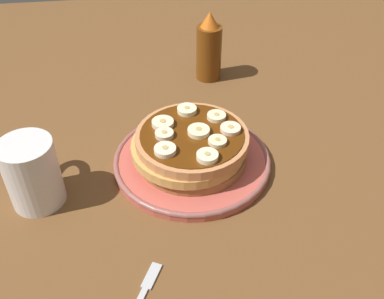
% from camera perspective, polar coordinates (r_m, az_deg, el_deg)
% --- Properties ---
extents(ground_plane, '(1.40, 1.40, 0.03)m').
position_cam_1_polar(ground_plane, '(0.67, -0.00, -2.84)').
color(ground_plane, brown).
extents(plate, '(0.24, 0.24, 0.01)m').
position_cam_1_polar(plate, '(0.65, -0.00, -1.37)').
color(plate, '#CC594C').
rests_on(plate, ground_plane).
extents(pancake_stack, '(0.17, 0.17, 0.05)m').
position_cam_1_polar(pancake_stack, '(0.64, -0.39, 0.58)').
color(pancake_stack, '#976235').
rests_on(pancake_stack, plate).
extents(banana_slice_0, '(0.03, 0.03, 0.01)m').
position_cam_1_polar(banana_slice_0, '(0.62, 0.94, 2.14)').
color(banana_slice_0, '#FAEEB7').
rests_on(banana_slice_0, pancake_stack).
extents(banana_slice_1, '(0.03, 0.03, 0.01)m').
position_cam_1_polar(banana_slice_1, '(0.65, 3.22, 4.33)').
color(banana_slice_1, '#F2E9B9').
rests_on(banana_slice_1, pancake_stack).
extents(banana_slice_2, '(0.03, 0.03, 0.01)m').
position_cam_1_polar(banana_slice_2, '(0.58, 2.03, -0.93)').
color(banana_slice_2, '#F3ECC5').
rests_on(banana_slice_2, pancake_stack).
extents(banana_slice_3, '(0.03, 0.03, 0.01)m').
position_cam_1_polar(banana_slice_3, '(0.61, -3.61, 1.75)').
color(banana_slice_3, beige).
rests_on(banana_slice_3, pancake_stack).
extents(banana_slice_4, '(0.03, 0.03, 0.01)m').
position_cam_1_polar(banana_slice_4, '(0.66, -0.40, 5.20)').
color(banana_slice_4, '#FCF4C1').
rests_on(banana_slice_4, pancake_stack).
extents(banana_slice_5, '(0.03, 0.03, 0.01)m').
position_cam_1_polar(banana_slice_5, '(0.61, 3.36, 1.05)').
color(banana_slice_5, '#F3E5B7').
rests_on(banana_slice_5, pancake_stack).
extents(banana_slice_6, '(0.03, 0.03, 0.01)m').
position_cam_1_polar(banana_slice_6, '(0.64, -3.85, 3.43)').
color(banana_slice_6, '#F1E3BD').
rests_on(banana_slice_6, pancake_stack).
extents(banana_slice_7, '(0.03, 0.03, 0.01)m').
position_cam_1_polar(banana_slice_7, '(0.59, -3.54, -0.09)').
color(banana_slice_7, '#FBE5C6').
rests_on(banana_slice_7, pancake_stack).
extents(banana_slice_8, '(0.03, 0.03, 0.01)m').
position_cam_1_polar(banana_slice_8, '(0.63, 5.01, 2.86)').
color(banana_slice_8, '#FCE1BC').
rests_on(banana_slice_8, pancake_stack).
extents(coffee_mug, '(0.11, 0.07, 0.10)m').
position_cam_1_polar(coffee_mug, '(0.61, -20.18, -2.61)').
color(coffee_mug, white).
rests_on(coffee_mug, ground_plane).
extents(syrup_bottle, '(0.05, 0.05, 0.13)m').
position_cam_1_polar(syrup_bottle, '(0.84, 2.23, 13.01)').
color(syrup_bottle, brown).
rests_on(syrup_bottle, ground_plane).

